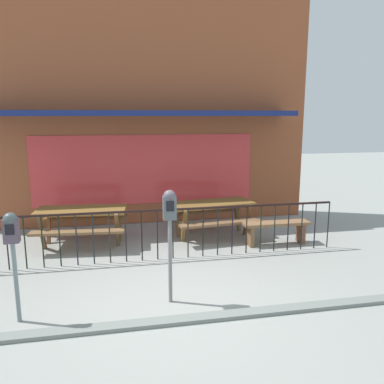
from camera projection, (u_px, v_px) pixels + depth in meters
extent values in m
plane|color=gray|center=(171.00, 300.00, 5.70)|extent=(40.00, 40.00, 0.00)
cube|color=#572E23|center=(146.00, 220.00, 10.06)|extent=(8.29, 0.54, 0.01)
cube|color=brown|center=(143.00, 102.00, 9.49)|extent=(8.29, 0.50, 5.94)
cube|color=#D83838|center=(145.00, 170.00, 9.55)|extent=(5.39, 0.02, 1.70)
cube|color=navy|center=(145.00, 113.00, 8.84)|extent=(7.04, 0.94, 0.12)
cube|color=black|center=(157.00, 210.00, 7.13)|extent=(6.96, 0.04, 0.04)
cylinder|color=black|center=(7.00, 244.00, 6.72)|extent=(0.02, 0.02, 0.95)
cylinder|color=black|center=(25.00, 243.00, 6.78)|extent=(0.02, 0.02, 0.95)
cylinder|color=black|center=(42.00, 242.00, 6.83)|extent=(0.02, 0.02, 0.95)
cylinder|color=black|center=(60.00, 241.00, 6.89)|extent=(0.02, 0.02, 0.95)
cylinder|color=black|center=(77.00, 240.00, 6.95)|extent=(0.02, 0.02, 0.95)
cylinder|color=black|center=(93.00, 239.00, 7.00)|extent=(0.02, 0.02, 0.95)
cylinder|color=black|center=(110.00, 238.00, 7.06)|extent=(0.02, 0.02, 0.95)
cylinder|color=black|center=(126.00, 237.00, 7.11)|extent=(0.02, 0.02, 0.95)
cylinder|color=black|center=(142.00, 236.00, 7.17)|extent=(0.02, 0.02, 0.95)
cylinder|color=black|center=(157.00, 235.00, 7.22)|extent=(0.02, 0.02, 0.95)
cylinder|color=black|center=(173.00, 234.00, 7.28)|extent=(0.02, 0.02, 0.95)
cylinder|color=black|center=(188.00, 233.00, 7.34)|extent=(0.02, 0.02, 0.95)
cylinder|color=black|center=(203.00, 232.00, 7.39)|extent=(0.02, 0.02, 0.95)
cylinder|color=black|center=(218.00, 231.00, 7.45)|extent=(0.02, 0.02, 0.95)
cylinder|color=black|center=(232.00, 231.00, 7.50)|extent=(0.02, 0.02, 0.95)
cylinder|color=black|center=(247.00, 230.00, 7.56)|extent=(0.02, 0.02, 0.95)
cylinder|color=black|center=(261.00, 229.00, 7.61)|extent=(0.02, 0.02, 0.95)
cylinder|color=black|center=(275.00, 228.00, 7.67)|extent=(0.02, 0.02, 0.95)
cylinder|color=black|center=(288.00, 227.00, 7.73)|extent=(0.02, 0.02, 0.95)
cylinder|color=black|center=(302.00, 226.00, 7.78)|extent=(0.02, 0.02, 0.95)
cylinder|color=black|center=(315.00, 226.00, 7.84)|extent=(0.02, 0.02, 0.95)
cylinder|color=black|center=(328.00, 225.00, 7.89)|extent=(0.02, 0.02, 0.95)
cube|color=brown|center=(81.00, 210.00, 8.00)|extent=(1.86, 0.91, 0.07)
cube|color=brown|center=(77.00, 232.00, 7.52)|extent=(1.82, 0.41, 0.05)
cube|color=brown|center=(86.00, 218.00, 8.60)|extent=(1.82, 0.41, 0.05)
cube|color=brown|center=(42.00, 233.00, 7.72)|extent=(0.10, 0.35, 0.78)
cube|color=brown|center=(49.00, 225.00, 8.27)|extent=(0.10, 0.35, 0.78)
cube|color=brown|center=(117.00, 230.00, 7.88)|extent=(0.10, 0.35, 0.78)
cube|color=brown|center=(119.00, 223.00, 8.43)|extent=(0.10, 0.35, 0.78)
cube|color=brown|center=(212.00, 204.00, 8.60)|extent=(1.88, 0.96, 0.07)
cube|color=brown|center=(221.00, 223.00, 8.14)|extent=(1.82, 0.46, 0.05)
cube|color=brown|center=(204.00, 211.00, 9.17)|extent=(1.82, 0.46, 0.05)
cube|color=brown|center=(184.00, 226.00, 8.19)|extent=(0.11, 0.36, 0.78)
cube|color=brown|center=(177.00, 219.00, 8.71)|extent=(0.11, 0.36, 0.78)
cube|color=brown|center=(247.00, 220.00, 8.63)|extent=(0.11, 0.36, 0.78)
cube|color=brown|center=(237.00, 214.00, 9.16)|extent=(0.11, 0.36, 0.78)
cube|color=brown|center=(276.00, 223.00, 8.10)|extent=(1.40, 0.34, 0.06)
cube|color=brown|center=(250.00, 235.00, 8.04)|extent=(0.08, 0.29, 0.45)
cube|color=brown|center=(301.00, 232.00, 8.24)|extent=(0.08, 0.29, 0.45)
cylinder|color=slate|center=(16.00, 283.00, 5.01)|extent=(0.06, 0.06, 1.09)
cube|color=#504251|center=(11.00, 231.00, 4.87)|extent=(0.18, 0.14, 0.30)
sphere|color=#424F4E|center=(10.00, 219.00, 4.84)|extent=(0.17, 0.17, 0.17)
cube|color=black|center=(10.00, 230.00, 4.80)|extent=(0.11, 0.01, 0.13)
cylinder|color=slate|center=(170.00, 261.00, 5.54)|extent=(0.06, 0.06, 1.24)
cube|color=#4A5257|center=(170.00, 208.00, 5.38)|extent=(0.18, 0.14, 0.33)
sphere|color=#4E4853|center=(169.00, 196.00, 5.35)|extent=(0.17, 0.17, 0.17)
cube|color=black|center=(170.00, 206.00, 5.31)|extent=(0.11, 0.01, 0.15)
cube|color=slate|center=(177.00, 322.00, 5.09)|extent=(11.60, 0.20, 0.11)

